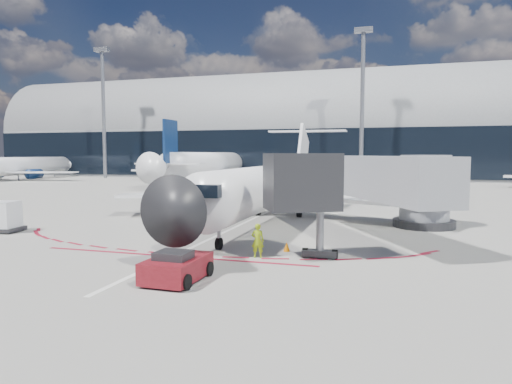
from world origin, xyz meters
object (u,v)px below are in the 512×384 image
(regional_jet, at_px, (274,184))
(uld_container, at_px, (3,217))
(pushback_tug, at_px, (177,267))
(ramp_worker, at_px, (258,241))

(regional_jet, xyz_separation_m, uld_container, (-14.82, -10.28, -1.67))
(regional_jet, relative_size, pushback_tug, 6.72)
(regional_jet, distance_m, pushback_tug, 17.33)
(regional_jet, relative_size, ramp_worker, 19.17)
(pushback_tug, xyz_separation_m, ramp_worker, (1.89, 4.62, 0.28))
(pushback_tug, height_order, ramp_worker, ramp_worker)
(pushback_tug, distance_m, uld_container, 16.83)
(regional_jet, height_order, uld_container, regional_jet)
(pushback_tug, height_order, uld_container, uld_container)
(pushback_tug, relative_size, uld_container, 2.04)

